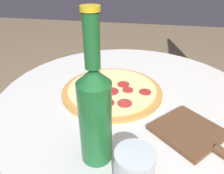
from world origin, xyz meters
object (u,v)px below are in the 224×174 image
at_px(pizza, 112,90).
at_px(pizza_paddle, 197,137).
at_px(beer_bottle, 95,112).
at_px(drinking_glass, 134,173).

distance_m(pizza, pizza_paddle, 0.29).
bearing_deg(beer_bottle, pizza, -176.58).
distance_m(beer_bottle, drinking_glass, 0.13).
relative_size(beer_bottle, pizza_paddle, 1.24).
height_order(pizza, pizza_paddle, pizza).
xyz_separation_m(pizza, drinking_glass, (0.33, 0.10, 0.04)).
bearing_deg(drinking_glass, beer_bottle, -129.03).
height_order(beer_bottle, drinking_glass, beer_bottle).
distance_m(pizza, drinking_glass, 0.35).
bearing_deg(drinking_glass, pizza_paddle, 140.13).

